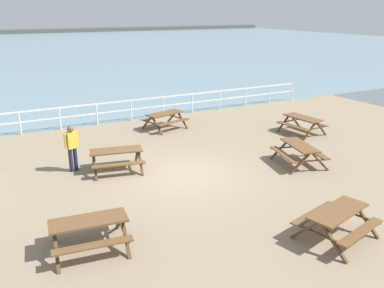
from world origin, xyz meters
TOP-DOWN VIEW (x-y plane):
  - ground_plane at (0.00, 0.00)m, footprint 30.00×24.00m
  - sea_band at (0.00, 52.75)m, footprint 142.00×90.00m
  - seaward_railing at (0.00, 7.75)m, footprint 23.07×0.07m
  - picnic_table_near_left at (1.80, 5.59)m, footprint 2.14×1.93m
  - picnic_table_near_right at (-1.89, 1.51)m, footprint 2.06×1.83m
  - picnic_table_mid_centre at (7.04, 1.92)m, footprint 1.70×1.94m
  - picnic_table_far_left at (1.52, -5.41)m, footprint 2.11×1.90m
  - picnic_table_far_right at (-4.02, -3.02)m, footprint 1.96×1.72m
  - picnic_table_seaward at (4.20, -1.06)m, footprint 1.88×2.10m
  - visitor at (-3.26, 2.18)m, footprint 0.51×0.31m

SIDE VIEW (x-z plane):
  - ground_plane at x=0.00m, z-range -0.20..0.00m
  - sea_band at x=0.00m, z-range 0.00..0.00m
  - picnic_table_near_left at x=1.80m, z-range 0.19..0.98m
  - picnic_table_near_right at x=-1.89m, z-range 0.19..0.98m
  - picnic_table_mid_centre at x=7.04m, z-range 0.19..0.98m
  - picnic_table_far_left at x=1.52m, z-range 0.19..0.98m
  - picnic_table_far_right at x=-4.02m, z-range 0.19..0.98m
  - picnic_table_seaward at x=4.20m, z-range 0.19..0.98m
  - seaward_railing at x=0.00m, z-range 0.20..1.28m
  - visitor at x=-3.26m, z-range 0.12..1.78m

